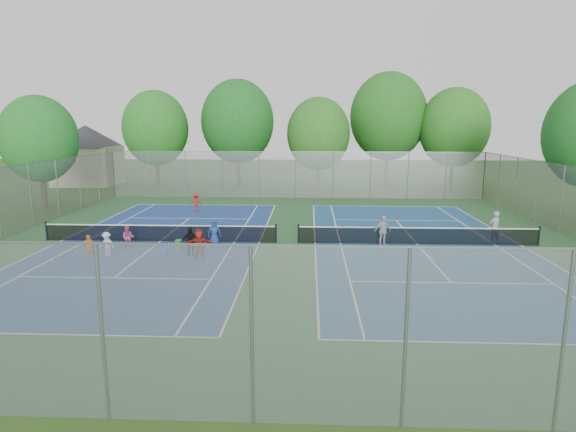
% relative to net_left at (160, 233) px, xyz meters
% --- Properties ---
extents(ground, '(120.00, 120.00, 0.00)m').
position_rel_net_left_xyz_m(ground, '(7.00, 0.00, -0.46)').
color(ground, '#2B4E18').
rests_on(ground, ground).
extents(court_pad, '(32.00, 32.00, 0.01)m').
position_rel_net_left_xyz_m(court_pad, '(7.00, 0.00, -0.45)').
color(court_pad, '#29572E').
rests_on(court_pad, ground).
extents(court_left, '(10.97, 23.77, 0.01)m').
position_rel_net_left_xyz_m(court_left, '(0.00, 0.00, -0.44)').
color(court_left, navy).
rests_on(court_left, court_pad).
extents(court_right, '(10.97, 23.77, 0.01)m').
position_rel_net_left_xyz_m(court_right, '(14.00, 0.00, -0.44)').
color(court_right, navy).
rests_on(court_right, court_pad).
extents(net_left, '(12.87, 0.10, 0.91)m').
position_rel_net_left_xyz_m(net_left, '(0.00, 0.00, 0.00)').
color(net_left, black).
rests_on(net_left, ground).
extents(net_right, '(12.87, 0.10, 0.91)m').
position_rel_net_left_xyz_m(net_right, '(14.00, 0.00, 0.00)').
color(net_right, black).
rests_on(net_right, ground).
extents(fence_north, '(32.00, 0.10, 4.00)m').
position_rel_net_left_xyz_m(fence_north, '(7.00, 16.00, 1.54)').
color(fence_north, gray).
rests_on(fence_north, ground).
extents(fence_south, '(32.00, 0.10, 4.00)m').
position_rel_net_left_xyz_m(fence_south, '(7.00, -16.00, 1.54)').
color(fence_south, gray).
rests_on(fence_south, ground).
extents(house, '(11.03, 11.03, 7.30)m').
position_rel_net_left_xyz_m(house, '(-15.00, 24.00, 3.76)').
color(house, '#B7A88C').
rests_on(house, ground).
extents(tree_nw, '(6.40, 6.40, 9.58)m').
position_rel_net_left_xyz_m(tree_nw, '(-7.00, 22.00, 5.44)').
color(tree_nw, '#443326').
rests_on(tree_nw, ground).
extents(tree_nl, '(7.20, 7.20, 10.69)m').
position_rel_net_left_xyz_m(tree_nl, '(1.00, 23.00, 6.09)').
color(tree_nl, '#443326').
rests_on(tree_nl, ground).
extents(tree_nc, '(6.00, 6.00, 8.85)m').
position_rel_net_left_xyz_m(tree_nc, '(9.00, 21.00, 4.94)').
color(tree_nc, '#443326').
rests_on(tree_nc, ground).
extents(tree_nr, '(7.60, 7.60, 11.42)m').
position_rel_net_left_xyz_m(tree_nr, '(16.00, 24.00, 6.59)').
color(tree_nr, '#443326').
rests_on(tree_nr, ground).
extents(tree_ne, '(6.60, 6.60, 9.77)m').
position_rel_net_left_xyz_m(tree_ne, '(22.00, 22.00, 5.51)').
color(tree_ne, '#443326').
rests_on(tree_ne, ground).
extents(tree_side_w, '(5.60, 5.60, 8.47)m').
position_rel_net_left_xyz_m(tree_side_w, '(-12.00, 10.00, 4.79)').
color(tree_side_w, '#443326').
rests_on(tree_side_w, ground).
extents(ball_crate, '(0.43, 0.43, 0.30)m').
position_rel_net_left_xyz_m(ball_crate, '(0.94, -2.47, -0.31)').
color(ball_crate, '#183CB6').
rests_on(ball_crate, ground).
extents(ball_hopper, '(0.31, 0.31, 0.54)m').
position_rel_net_left_xyz_m(ball_hopper, '(1.51, -1.75, -0.18)').
color(ball_hopper, green).
rests_on(ball_hopper, ground).
extents(student_a, '(0.50, 0.44, 1.14)m').
position_rel_net_left_xyz_m(student_a, '(-2.39, -3.41, 0.12)').
color(student_a, '#C25612').
rests_on(student_a, ground).
extents(student_b, '(0.63, 0.51, 1.20)m').
position_rel_net_left_xyz_m(student_b, '(-1.17, -1.60, 0.15)').
color(student_b, '#D45285').
rests_on(student_b, ground).
extents(student_c, '(0.84, 0.56, 1.21)m').
position_rel_net_left_xyz_m(student_c, '(-1.68, -3.04, 0.15)').
color(student_c, silver).
rests_on(student_c, ground).
extents(student_d, '(0.89, 0.55, 1.42)m').
position_rel_net_left_xyz_m(student_d, '(2.36, -2.73, 0.25)').
color(student_d, black).
rests_on(student_d, ground).
extents(student_e, '(0.75, 0.58, 1.38)m').
position_rel_net_left_xyz_m(student_e, '(3.13, -0.60, 0.23)').
color(student_e, navy).
rests_on(student_e, ground).
extents(student_f, '(1.37, 0.58, 1.43)m').
position_rel_net_left_xyz_m(student_f, '(2.90, -3.16, 0.26)').
color(student_f, '#B22619').
rests_on(student_f, ground).
extents(child_far_baseline, '(0.90, 0.58, 1.32)m').
position_rel_net_left_xyz_m(child_far_baseline, '(-0.18, 9.35, 0.21)').
color(child_far_baseline, '#A01E16').
rests_on(child_far_baseline, ground).
extents(instructor, '(0.75, 0.62, 1.76)m').
position_rel_net_left_xyz_m(instructor, '(18.22, 0.47, 0.43)').
color(instructor, '#99999C').
rests_on(instructor, ground).
extents(teen_court_b, '(1.03, 0.75, 1.63)m').
position_rel_net_left_xyz_m(teen_court_b, '(12.08, -0.40, 0.36)').
color(teen_court_b, beige).
rests_on(teen_court_b, ground).
extents(tennis_ball_0, '(0.07, 0.07, 0.07)m').
position_rel_net_left_xyz_m(tennis_ball_0, '(-3.45, -2.54, -0.42)').
color(tennis_ball_0, '#CAE435').
rests_on(tennis_ball_0, ground).
extents(tennis_ball_1, '(0.07, 0.07, 0.07)m').
position_rel_net_left_xyz_m(tennis_ball_1, '(-0.85, -3.16, -0.42)').
color(tennis_ball_1, '#C5EE37').
rests_on(tennis_ball_1, ground).
extents(tennis_ball_2, '(0.07, 0.07, 0.07)m').
position_rel_net_left_xyz_m(tennis_ball_2, '(4.41, -3.13, -0.42)').
color(tennis_ball_2, yellow).
rests_on(tennis_ball_2, ground).
extents(tennis_ball_3, '(0.07, 0.07, 0.07)m').
position_rel_net_left_xyz_m(tennis_ball_3, '(0.70, -2.37, -0.42)').
color(tennis_ball_3, '#BDD030').
rests_on(tennis_ball_3, ground).
extents(tennis_ball_4, '(0.07, 0.07, 0.07)m').
position_rel_net_left_xyz_m(tennis_ball_4, '(3.09, -6.74, -0.42)').
color(tennis_ball_4, gold).
rests_on(tennis_ball_4, ground).
extents(tennis_ball_5, '(0.07, 0.07, 0.07)m').
position_rel_net_left_xyz_m(tennis_ball_5, '(1.96, -5.49, -0.42)').
color(tennis_ball_5, '#BFDF33').
rests_on(tennis_ball_5, ground).
extents(tennis_ball_6, '(0.07, 0.07, 0.07)m').
position_rel_net_left_xyz_m(tennis_ball_6, '(0.94, -5.34, -0.42)').
color(tennis_ball_6, '#A4C72E').
rests_on(tennis_ball_6, ground).
extents(tennis_ball_7, '(0.07, 0.07, 0.07)m').
position_rel_net_left_xyz_m(tennis_ball_7, '(-4.17, -6.19, -0.42)').
color(tennis_ball_7, '#AACF30').
rests_on(tennis_ball_7, ground).
extents(tennis_ball_8, '(0.07, 0.07, 0.07)m').
position_rel_net_left_xyz_m(tennis_ball_8, '(-0.03, -4.52, -0.42)').
color(tennis_ball_8, yellow).
rests_on(tennis_ball_8, ground).
extents(tennis_ball_9, '(0.07, 0.07, 0.07)m').
position_rel_net_left_xyz_m(tennis_ball_9, '(2.17, -5.70, -0.42)').
color(tennis_ball_9, '#D4E234').
rests_on(tennis_ball_9, ground).
extents(tennis_ball_10, '(0.07, 0.07, 0.07)m').
position_rel_net_left_xyz_m(tennis_ball_10, '(-1.35, -6.59, -0.42)').
color(tennis_ball_10, '#CADA32').
rests_on(tennis_ball_10, ground).
extents(tennis_ball_11, '(0.07, 0.07, 0.07)m').
position_rel_net_left_xyz_m(tennis_ball_11, '(-3.79, -4.25, -0.42)').
color(tennis_ball_11, '#DBF238').
rests_on(tennis_ball_11, ground).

